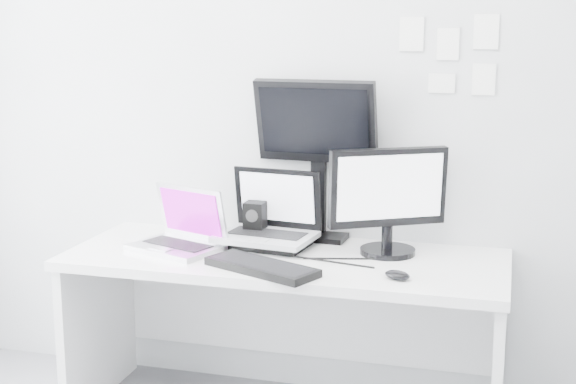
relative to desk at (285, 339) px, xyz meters
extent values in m
plane|color=silver|center=(0.00, 0.35, 0.99)|extent=(3.60, 0.00, 3.60)
cube|color=white|center=(0.00, 0.00, 0.00)|extent=(1.80, 0.70, 0.73)
cube|color=#B3B3B8|center=(-0.46, -0.05, 0.50)|extent=(0.44, 0.38, 0.27)
cube|color=black|center=(-0.19, 0.19, 0.45)|extent=(0.09, 0.09, 0.17)
cube|color=#ACAEB4|center=(-0.11, 0.10, 0.53)|extent=(0.43, 0.36, 0.33)
cube|color=black|center=(0.06, 0.31, 0.73)|extent=(0.54, 0.23, 0.72)
cube|color=black|center=(0.40, 0.14, 0.59)|extent=(0.55, 0.45, 0.46)
cube|color=black|center=(-0.02, -0.23, 0.38)|extent=(0.49, 0.33, 0.03)
ellipsoid|color=black|center=(0.49, -0.20, 0.38)|extent=(0.12, 0.10, 0.03)
cube|color=white|center=(0.45, 0.34, 1.26)|extent=(0.10, 0.00, 0.14)
cube|color=white|center=(0.60, 0.34, 1.22)|extent=(0.09, 0.00, 0.13)
cube|color=white|center=(0.75, 0.34, 1.26)|extent=(0.10, 0.00, 0.14)
cube|color=white|center=(0.58, 0.34, 1.05)|extent=(0.11, 0.00, 0.08)
cube|color=white|center=(0.75, 0.34, 1.07)|extent=(0.09, 0.00, 0.13)
camera|label=1|loc=(0.88, -3.09, 1.29)|focal=50.59mm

